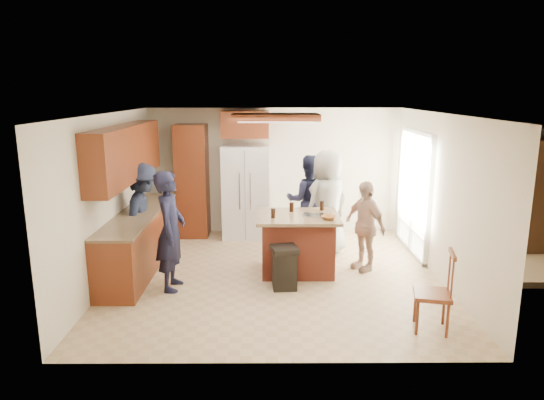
{
  "coord_description": "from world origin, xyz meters",
  "views": [
    {
      "loc": [
        -0.09,
        -7.13,
        2.82
      ],
      "look_at": [
        -0.05,
        0.28,
        1.15
      ],
      "focal_mm": 32.0,
      "sensor_mm": 36.0,
      "label": 1
    }
  ],
  "objects_px": {
    "person_behind_left": "(308,200)",
    "person_counter": "(144,215)",
    "person_behind_right": "(327,203)",
    "kitchen_island": "(297,243)",
    "person_side_right": "(365,226)",
    "trash_bin": "(284,267)",
    "spindle_chair": "(434,294)",
    "person_front_left": "(171,231)",
    "refrigerator": "(246,192)"
  },
  "relations": [
    {
      "from": "person_behind_right",
      "to": "trash_bin",
      "type": "xyz_separation_m",
      "value": [
        -0.79,
        -1.54,
        -0.6
      ]
    },
    {
      "from": "person_behind_left",
      "to": "person_counter",
      "type": "height_order",
      "value": "person_counter"
    },
    {
      "from": "person_front_left",
      "to": "spindle_chair",
      "type": "bearing_deg",
      "value": -109.84
    },
    {
      "from": "kitchen_island",
      "to": "person_behind_left",
      "type": "bearing_deg",
      "value": 78.89
    },
    {
      "from": "refrigerator",
      "to": "trash_bin",
      "type": "height_order",
      "value": "refrigerator"
    },
    {
      "from": "trash_bin",
      "to": "spindle_chair",
      "type": "relative_size",
      "value": 0.63
    },
    {
      "from": "person_counter",
      "to": "spindle_chair",
      "type": "height_order",
      "value": "person_counter"
    },
    {
      "from": "person_behind_left",
      "to": "person_front_left",
      "type": "bearing_deg",
      "value": 44.95
    },
    {
      "from": "spindle_chair",
      "to": "person_front_left",
      "type": "bearing_deg",
      "value": 159.05
    },
    {
      "from": "person_front_left",
      "to": "refrigerator",
      "type": "xyz_separation_m",
      "value": [
        0.96,
        2.6,
        0.03
      ]
    },
    {
      "from": "person_side_right",
      "to": "spindle_chair",
      "type": "relative_size",
      "value": 1.46
    },
    {
      "from": "person_behind_left",
      "to": "person_behind_right",
      "type": "relative_size",
      "value": 0.92
    },
    {
      "from": "person_front_left",
      "to": "refrigerator",
      "type": "height_order",
      "value": "refrigerator"
    },
    {
      "from": "person_behind_right",
      "to": "spindle_chair",
      "type": "distance_m",
      "value": 3.02
    },
    {
      "from": "person_counter",
      "to": "spindle_chair",
      "type": "bearing_deg",
      "value": -119.74
    },
    {
      "from": "person_behind_right",
      "to": "kitchen_island",
      "type": "relative_size",
      "value": 1.44
    },
    {
      "from": "person_behind_left",
      "to": "person_counter",
      "type": "relative_size",
      "value": 1.0
    },
    {
      "from": "person_counter",
      "to": "refrigerator",
      "type": "height_order",
      "value": "refrigerator"
    },
    {
      "from": "kitchen_island",
      "to": "refrigerator",
      "type": "bearing_deg",
      "value": 114.8
    },
    {
      "from": "person_behind_left",
      "to": "person_counter",
      "type": "xyz_separation_m",
      "value": [
        -2.77,
        -1.06,
        0.0
      ]
    },
    {
      "from": "person_behind_left",
      "to": "trash_bin",
      "type": "xyz_separation_m",
      "value": [
        -0.5,
        -2.08,
        -0.53
      ]
    },
    {
      "from": "person_behind_left",
      "to": "person_side_right",
      "type": "distance_m",
      "value": 1.54
    },
    {
      "from": "person_front_left",
      "to": "kitchen_island",
      "type": "height_order",
      "value": "person_front_left"
    },
    {
      "from": "trash_bin",
      "to": "person_behind_left",
      "type": "bearing_deg",
      "value": 76.42
    },
    {
      "from": "person_front_left",
      "to": "trash_bin",
      "type": "xyz_separation_m",
      "value": [
        1.63,
        -0.01,
        -0.55
      ]
    },
    {
      "from": "person_front_left",
      "to": "person_behind_left",
      "type": "xyz_separation_m",
      "value": [
        2.13,
        2.07,
        -0.02
      ]
    },
    {
      "from": "person_behind_right",
      "to": "person_side_right",
      "type": "relative_size",
      "value": 1.27
    },
    {
      "from": "refrigerator",
      "to": "spindle_chair",
      "type": "bearing_deg",
      "value": -58.12
    },
    {
      "from": "kitchen_island",
      "to": "spindle_chair",
      "type": "distance_m",
      "value": 2.47
    },
    {
      "from": "person_front_left",
      "to": "trash_bin",
      "type": "distance_m",
      "value": 1.72
    },
    {
      "from": "trash_bin",
      "to": "spindle_chair",
      "type": "height_order",
      "value": "spindle_chair"
    },
    {
      "from": "trash_bin",
      "to": "person_side_right",
      "type": "bearing_deg",
      "value": 30.55
    },
    {
      "from": "refrigerator",
      "to": "person_side_right",
      "type": "bearing_deg",
      "value": -42.97
    },
    {
      "from": "person_side_right",
      "to": "person_counter",
      "type": "height_order",
      "value": "person_counter"
    },
    {
      "from": "person_behind_right",
      "to": "trash_bin",
      "type": "bearing_deg",
      "value": 27.87
    },
    {
      "from": "kitchen_island",
      "to": "trash_bin",
      "type": "xyz_separation_m",
      "value": [
        -0.22,
        -0.66,
        -0.16
      ]
    },
    {
      "from": "person_behind_right",
      "to": "person_counter",
      "type": "distance_m",
      "value": 3.1
    },
    {
      "from": "person_front_left",
      "to": "kitchen_island",
      "type": "distance_m",
      "value": 2.0
    },
    {
      "from": "person_side_right",
      "to": "person_counter",
      "type": "bearing_deg",
      "value": -125.35
    },
    {
      "from": "trash_bin",
      "to": "person_front_left",
      "type": "bearing_deg",
      "value": 179.79
    },
    {
      "from": "refrigerator",
      "to": "kitchen_island",
      "type": "relative_size",
      "value": 1.41
    },
    {
      "from": "person_front_left",
      "to": "refrigerator",
      "type": "relative_size",
      "value": 0.96
    },
    {
      "from": "person_counter",
      "to": "person_front_left",
      "type": "bearing_deg",
      "value": -147.75
    },
    {
      "from": "person_front_left",
      "to": "person_behind_left",
      "type": "bearing_deg",
      "value": -44.75
    },
    {
      "from": "person_behind_right",
      "to": "person_counter",
      "type": "height_order",
      "value": "person_behind_right"
    },
    {
      "from": "person_counter",
      "to": "trash_bin",
      "type": "xyz_separation_m",
      "value": [
        2.26,
        -1.01,
        -0.53
      ]
    },
    {
      "from": "person_front_left",
      "to": "person_counter",
      "type": "height_order",
      "value": "person_front_left"
    },
    {
      "from": "person_behind_left",
      "to": "trash_bin",
      "type": "height_order",
      "value": "person_behind_left"
    },
    {
      "from": "person_side_right",
      "to": "trash_bin",
      "type": "bearing_deg",
      "value": -90.82
    },
    {
      "from": "trash_bin",
      "to": "spindle_chair",
      "type": "bearing_deg",
      "value": -36.43
    }
  ]
}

